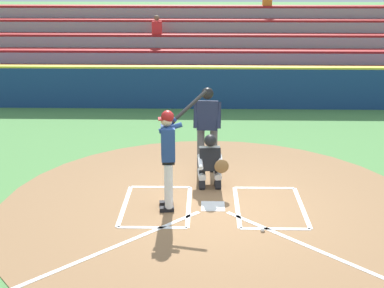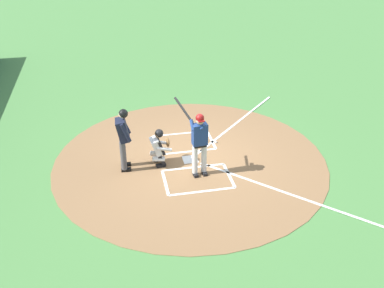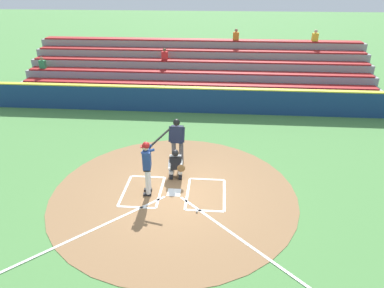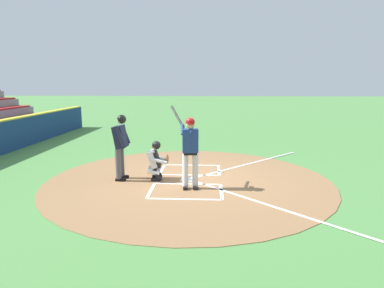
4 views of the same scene
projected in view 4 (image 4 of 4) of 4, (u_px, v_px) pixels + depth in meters
name	position (u px, v px, depth m)	size (l,w,h in m)	color
ground_plane	(189.00, 180.00, 9.48)	(120.00, 120.00, 0.00)	#4C8442
dirt_circle	(189.00, 180.00, 9.48)	(8.00, 8.00, 0.01)	olive
home_plate_and_chalk	(219.00, 180.00, 9.43)	(7.93, 4.91, 0.01)	white
batter	(190.00, 148.00, 8.48)	(0.89, 0.79, 2.13)	silver
catcher	(156.00, 160.00, 9.38)	(0.62, 0.61, 1.13)	black
plate_umpire	(121.00, 143.00, 9.27)	(0.59, 0.42, 1.86)	#4C4C51
baseball	(222.00, 171.00, 10.23)	(0.07, 0.07, 0.07)	white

